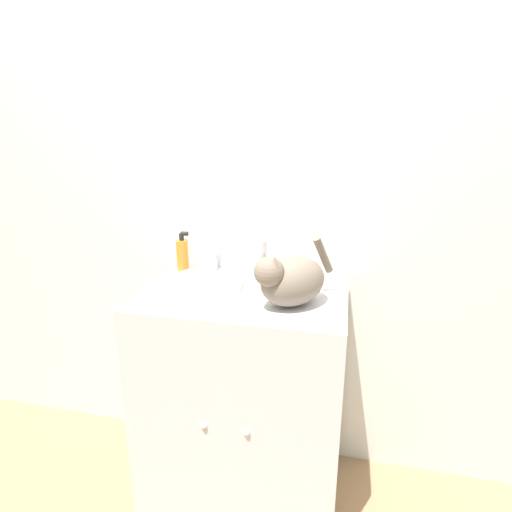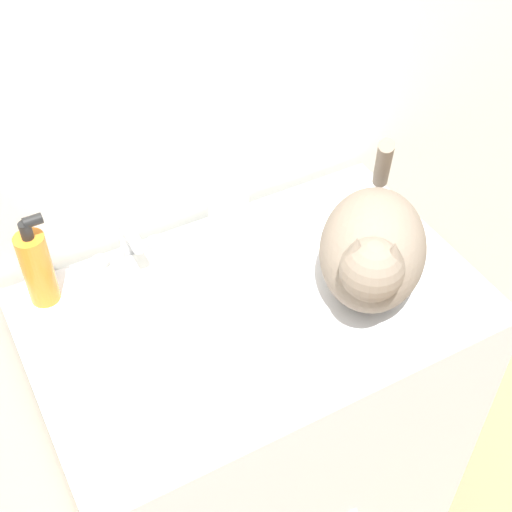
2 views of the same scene
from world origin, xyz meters
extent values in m
cube|color=silver|center=(0.00, 0.53, 1.25)|extent=(6.00, 0.05, 2.50)
cube|color=silver|center=(0.00, 0.24, 0.45)|extent=(0.77, 0.48, 0.89)
cylinder|color=silver|center=(-0.15, 0.28, 0.91)|extent=(0.28, 0.28, 0.04)
cylinder|color=silver|center=(-0.15, 0.44, 0.94)|extent=(0.02, 0.02, 0.10)
cylinder|color=silver|center=(-0.15, 0.40, 0.99)|extent=(0.02, 0.08, 0.02)
cylinder|color=white|center=(-0.21, 0.44, 0.91)|extent=(0.03, 0.03, 0.03)
cylinder|color=white|center=(-0.10, 0.44, 0.91)|extent=(0.03, 0.03, 0.03)
ellipsoid|color=#7A6B5B|center=(0.19, 0.19, 0.98)|extent=(0.30, 0.31, 0.17)
sphere|color=#7A6B5B|center=(0.13, 0.11, 1.03)|extent=(0.14, 0.14, 0.10)
cone|color=#7A6B5B|center=(0.11, 0.13, 1.07)|extent=(0.05, 0.05, 0.04)
cone|color=#7A6B5B|center=(0.15, 0.09, 1.07)|extent=(0.05, 0.05, 0.04)
cylinder|color=#7A6B5B|center=(0.29, 0.31, 1.05)|extent=(0.09, 0.10, 0.15)
cylinder|color=orange|center=(-0.31, 0.43, 0.96)|extent=(0.05, 0.05, 0.14)
cylinder|color=black|center=(-0.31, 0.43, 1.05)|extent=(0.02, 0.02, 0.03)
cylinder|color=black|center=(-0.30, 0.43, 1.06)|extent=(0.03, 0.02, 0.02)
cylinder|color=silver|center=(0.03, 0.40, 0.98)|extent=(0.07, 0.07, 0.17)
cone|color=white|center=(0.03, 0.40, 1.08)|extent=(0.07, 0.07, 0.04)
camera|label=1|loc=(0.36, -1.09, 1.45)|focal=28.00mm
camera|label=2|loc=(-0.39, -0.47, 1.80)|focal=50.00mm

